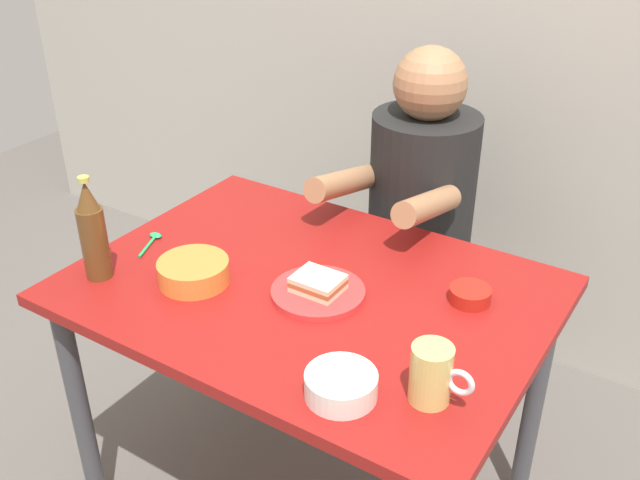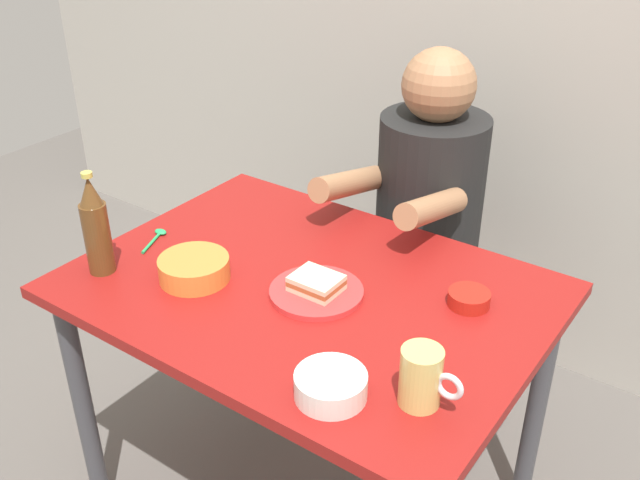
% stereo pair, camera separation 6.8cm
% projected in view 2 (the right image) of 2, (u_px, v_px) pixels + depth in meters
% --- Properties ---
extents(dining_table, '(1.10, 0.80, 0.74)m').
position_uv_depth(dining_table, '(308.00, 317.00, 1.75)').
color(dining_table, maroon).
rests_on(dining_table, ground).
extents(stool, '(0.34, 0.34, 0.45)m').
position_uv_depth(stool, '(421.00, 299.00, 2.35)').
color(stool, '#4C4C51').
rests_on(stool, ground).
extents(person_seated, '(0.33, 0.56, 0.72)m').
position_uv_depth(person_seated, '(429.00, 185.00, 2.14)').
color(person_seated, black).
rests_on(person_seated, stool).
extents(plate_orange, '(0.22, 0.22, 0.01)m').
position_uv_depth(plate_orange, '(316.00, 292.00, 1.67)').
color(plate_orange, red).
rests_on(plate_orange, dining_table).
extents(sandwich, '(0.11, 0.09, 0.04)m').
position_uv_depth(sandwich, '(316.00, 283.00, 1.66)').
color(sandwich, beige).
rests_on(sandwich, plate_orange).
extents(beer_mug, '(0.13, 0.08, 0.12)m').
position_uv_depth(beer_mug, '(422.00, 377.00, 1.33)').
color(beer_mug, '#D1BC66').
rests_on(beer_mug, dining_table).
extents(beer_bottle, '(0.06, 0.06, 0.26)m').
position_uv_depth(beer_bottle, '(96.00, 228.00, 1.71)').
color(beer_bottle, '#593819').
rests_on(beer_bottle, dining_table).
extents(soup_bowl_orange, '(0.17, 0.17, 0.05)m').
position_uv_depth(soup_bowl_orange, '(194.00, 268.00, 1.72)').
color(soup_bowl_orange, orange).
rests_on(soup_bowl_orange, dining_table).
extents(rice_bowl_white, '(0.14, 0.14, 0.05)m').
position_uv_depth(rice_bowl_white, '(331.00, 385.00, 1.36)').
color(rice_bowl_white, silver).
rests_on(rice_bowl_white, dining_table).
extents(sambal_bowl_red, '(0.10, 0.10, 0.03)m').
position_uv_depth(sambal_bowl_red, '(469.00, 298.00, 1.63)').
color(sambal_bowl_red, '#B21E14').
rests_on(sambal_bowl_red, dining_table).
extents(spoon, '(0.06, 0.12, 0.01)m').
position_uv_depth(spoon, '(157.00, 236.00, 1.91)').
color(spoon, '#26A559').
rests_on(spoon, dining_table).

